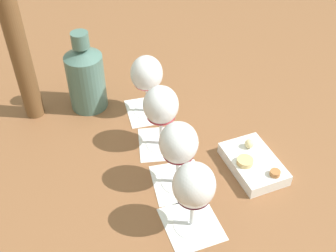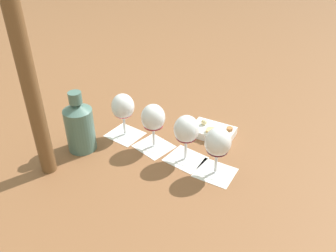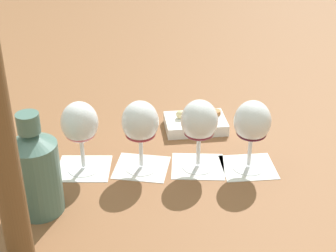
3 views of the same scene
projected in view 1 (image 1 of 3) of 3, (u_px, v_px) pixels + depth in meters
name	position (u px, v px, depth m)	size (l,w,h in m)	color
ground_plane	(170.00, 161.00, 0.94)	(8.00, 8.00, 0.00)	brown
tasting_card_0	(148.00, 111.00, 1.08)	(0.15, 0.15, 0.00)	white
tasting_card_1	(161.00, 143.00, 0.98)	(0.15, 0.15, 0.00)	white
tasting_card_2	(178.00, 182.00, 0.90)	(0.15, 0.15, 0.00)	white
tasting_card_3	(192.00, 224.00, 0.81)	(0.15, 0.15, 0.00)	white
wine_glass_0	(147.00, 77.00, 1.01)	(0.08, 0.08, 0.16)	white
wine_glass_1	(161.00, 108.00, 0.91)	(0.08, 0.08, 0.16)	white
wine_glass_2	(179.00, 146.00, 0.83)	(0.08, 0.08, 0.16)	white
wine_glass_3	(194.00, 188.00, 0.74)	(0.08, 0.08, 0.16)	white
ceramic_vase	(86.00, 76.00, 1.04)	(0.09, 0.09, 0.21)	#4C7066
snack_dish	(253.00, 163.00, 0.92)	(0.18, 0.17, 0.05)	white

